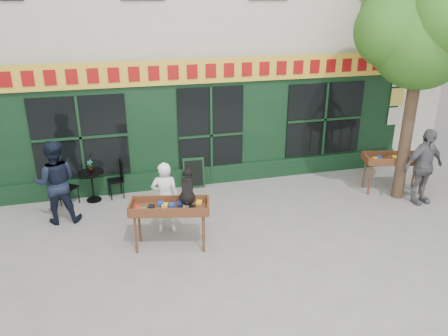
{
  "coord_description": "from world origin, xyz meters",
  "views": [
    {
      "loc": [
        -2.47,
        -8.18,
        4.67
      ],
      "look_at": [
        -0.14,
        0.5,
        1.14
      ],
      "focal_mm": 35.0,
      "sensor_mm": 36.0,
      "label": 1
    }
  ],
  "objects_px": {
    "man_right": "(424,167)",
    "man_left": "(56,182)",
    "dog": "(187,187)",
    "book_cart_center": "(170,210)",
    "woman": "(165,198)",
    "book_cart_right": "(395,161)",
    "bistro_table": "(92,180)"
  },
  "relations": [
    {
      "from": "man_right",
      "to": "man_left",
      "type": "relative_size",
      "value": 0.98
    },
    {
      "from": "dog",
      "to": "book_cart_center",
      "type": "bearing_deg",
      "value": -174.91
    },
    {
      "from": "woman",
      "to": "book_cart_right",
      "type": "distance_m",
      "value": 5.9
    },
    {
      "from": "dog",
      "to": "book_cart_right",
      "type": "height_order",
      "value": "dog"
    },
    {
      "from": "woman",
      "to": "man_left",
      "type": "height_order",
      "value": "man_left"
    },
    {
      "from": "book_cart_center",
      "to": "man_left",
      "type": "height_order",
      "value": "man_left"
    },
    {
      "from": "man_right",
      "to": "man_left",
      "type": "height_order",
      "value": "man_left"
    },
    {
      "from": "woman",
      "to": "book_cart_right",
      "type": "height_order",
      "value": "woman"
    },
    {
      "from": "book_cart_center",
      "to": "man_left",
      "type": "distance_m",
      "value": 2.81
    },
    {
      "from": "book_cart_center",
      "to": "bistro_table",
      "type": "bearing_deg",
      "value": 133.42
    },
    {
      "from": "dog",
      "to": "man_right",
      "type": "height_order",
      "value": "man_right"
    },
    {
      "from": "book_cart_center",
      "to": "dog",
      "type": "bearing_deg",
      "value": 5.09
    },
    {
      "from": "woman",
      "to": "bistro_table",
      "type": "bearing_deg",
      "value": -39.01
    },
    {
      "from": "dog",
      "to": "man_left",
      "type": "relative_size",
      "value": 0.32
    },
    {
      "from": "book_cart_center",
      "to": "woman",
      "type": "bearing_deg",
      "value": 103.22
    },
    {
      "from": "bistro_table",
      "to": "man_right",
      "type": "bearing_deg",
      "value": -15.61
    },
    {
      "from": "book_cart_center",
      "to": "man_left",
      "type": "relative_size",
      "value": 0.85
    },
    {
      "from": "woman",
      "to": "man_right",
      "type": "xyz_separation_m",
      "value": [
        6.12,
        -0.17,
        0.14
      ]
    },
    {
      "from": "woman",
      "to": "man_right",
      "type": "bearing_deg",
      "value": -168.39
    },
    {
      "from": "book_cart_center",
      "to": "book_cart_right",
      "type": "xyz_separation_m",
      "value": [
        5.88,
        1.23,
        0.0
      ]
    },
    {
      "from": "dog",
      "to": "woman",
      "type": "bearing_deg",
      "value": 129.78
    },
    {
      "from": "bistro_table",
      "to": "book_cart_right",
      "type": "bearing_deg",
      "value": -10.61
    },
    {
      "from": "man_right",
      "to": "man_left",
      "type": "xyz_separation_m",
      "value": [
        -8.34,
        1.24,
        0.02
      ]
    },
    {
      "from": "book_cart_right",
      "to": "man_right",
      "type": "distance_m",
      "value": 0.8
    },
    {
      "from": "woman",
      "to": "dog",
      "type": "bearing_deg",
      "value": 129.78
    },
    {
      "from": "book_cart_center",
      "to": "dog",
      "type": "distance_m",
      "value": 0.59
    },
    {
      "from": "book_cart_center",
      "to": "woman",
      "type": "distance_m",
      "value": 0.65
    },
    {
      "from": "book_cart_right",
      "to": "man_left",
      "type": "relative_size",
      "value": 0.85
    },
    {
      "from": "book_cart_right",
      "to": "bistro_table",
      "type": "distance_m",
      "value": 7.53
    },
    {
      "from": "book_cart_right",
      "to": "bistro_table",
      "type": "bearing_deg",
      "value": -176.47
    },
    {
      "from": "dog",
      "to": "woman",
      "type": "relative_size",
      "value": 0.38
    },
    {
      "from": "book_cart_center",
      "to": "man_left",
      "type": "xyz_separation_m",
      "value": [
        -2.22,
        1.71,
        0.12
      ]
    }
  ]
}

